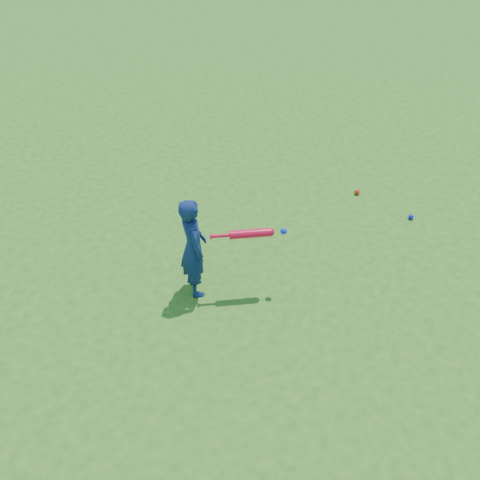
{
  "coord_description": "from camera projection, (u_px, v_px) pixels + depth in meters",
  "views": [
    {
      "loc": [
        -2.83,
        -3.5,
        4.09
      ],
      "look_at": [
        0.02,
        0.01,
        0.65
      ],
      "focal_mm": 40.0,
      "sensor_mm": 36.0,
      "label": 1
    }
  ],
  "objects": [
    {
      "name": "ground",
      "position": [
        239.0,
        286.0,
        6.06
      ],
      "size": [
        80.0,
        80.0,
        0.0
      ],
      "primitive_type": "plane",
      "color": "#296518",
      "rests_on": "ground"
    },
    {
      "name": "child",
      "position": [
        193.0,
        247.0,
        5.67
      ],
      "size": [
        0.42,
        0.51,
        1.19
      ],
      "primitive_type": "imported",
      "rotation": [
        0.0,
        0.0,
        1.2
      ],
      "color": "#10224D",
      "rests_on": "ground"
    },
    {
      "name": "ground_ball_red",
      "position": [
        357.0,
        192.0,
        7.59
      ],
      "size": [
        0.08,
        0.08,
        0.08
      ],
      "primitive_type": "sphere",
      "color": "red",
      "rests_on": "ground"
    },
    {
      "name": "ground_ball_blue",
      "position": [
        411.0,
        217.0,
        7.1
      ],
      "size": [
        0.07,
        0.07,
        0.07
      ],
      "primitive_type": "sphere",
      "color": "#0C0FD1",
      "rests_on": "ground"
    },
    {
      "name": "bat_swing",
      "position": [
        253.0,
        233.0,
        5.59
      ],
      "size": [
        0.71,
        0.48,
        0.09
      ],
      "rotation": [
        0.0,
        0.0,
        -0.56
      ],
      "color": "red",
      "rests_on": "ground"
    }
  ]
}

